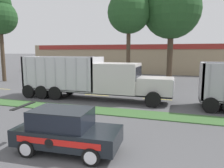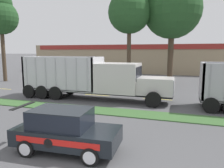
# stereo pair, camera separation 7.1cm
# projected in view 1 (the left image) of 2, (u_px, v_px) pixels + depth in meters

# --- Properties ---
(grass_verge) EXTENTS (120.00, 1.70, 0.06)m
(grass_verge) POSITION_uv_depth(u_px,v_px,m) (131.00, 113.00, 13.79)
(grass_verge) COLOR #3D6633
(grass_verge) RESTS_ON ground_plane
(centre_line_2) EXTENTS (2.40, 0.14, 0.01)m
(centre_line_2) POSITION_uv_depth(u_px,v_px,m) (1.00, 89.00, 22.92)
(centre_line_2) COLOR yellow
(centre_line_2) RESTS_ON ground_plane
(centre_line_3) EXTENTS (2.40, 0.14, 0.01)m
(centre_line_3) POSITION_uv_depth(u_px,v_px,m) (45.00, 92.00, 21.28)
(centre_line_3) COLOR yellow
(centre_line_3) RESTS_ON ground_plane
(centre_line_4) EXTENTS (2.40, 0.14, 0.01)m
(centre_line_4) POSITION_uv_depth(u_px,v_px,m) (97.00, 95.00, 19.65)
(centre_line_4) COLOR yellow
(centre_line_4) RESTS_ON ground_plane
(centre_line_5) EXTENTS (2.40, 0.14, 0.01)m
(centre_line_5) POSITION_uv_depth(u_px,v_px,m) (157.00, 99.00, 18.02)
(centre_line_5) COLOR yellow
(centre_line_5) RESTS_ON ground_plane
(dump_truck_lead) EXTENTS (12.38, 2.77, 3.54)m
(dump_truck_lead) POSITION_uv_depth(u_px,v_px,m) (105.00, 80.00, 17.50)
(dump_truck_lead) COLOR black
(dump_truck_lead) RESTS_ON ground_plane
(rally_car) EXTENTS (4.17, 2.07, 1.73)m
(rally_car) POSITION_uv_depth(u_px,v_px,m) (66.00, 130.00, 8.52)
(rally_car) COLOR black
(rally_car) RESTS_ON ground_plane
(store_building_backdrop) EXTENTS (41.79, 12.10, 5.10)m
(store_building_backdrop) POSITION_uv_depth(u_px,v_px,m) (144.00, 58.00, 43.31)
(store_building_backdrop) COLOR #9E896B
(store_building_backdrop) RESTS_ON ground_plane
(tree_behind_left) EXTENTS (4.58, 4.58, 11.51)m
(tree_behind_left) POSITION_uv_depth(u_px,v_px,m) (129.00, 8.00, 23.31)
(tree_behind_left) COLOR #473828
(tree_behind_left) RESTS_ON ground_plane
(tree_behind_centre) EXTENTS (4.28, 4.28, 11.39)m
(tree_behind_centre) POSITION_uv_depth(u_px,v_px,m) (0.00, 14.00, 27.60)
(tree_behind_centre) COLOR #473828
(tree_behind_centre) RESTS_ON ground_plane
(tree_behind_right) EXTENTS (6.38, 6.38, 13.25)m
(tree_behind_right) POSITION_uv_depth(u_px,v_px,m) (172.00, 4.00, 23.92)
(tree_behind_right) COLOR #473828
(tree_behind_right) RESTS_ON ground_plane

